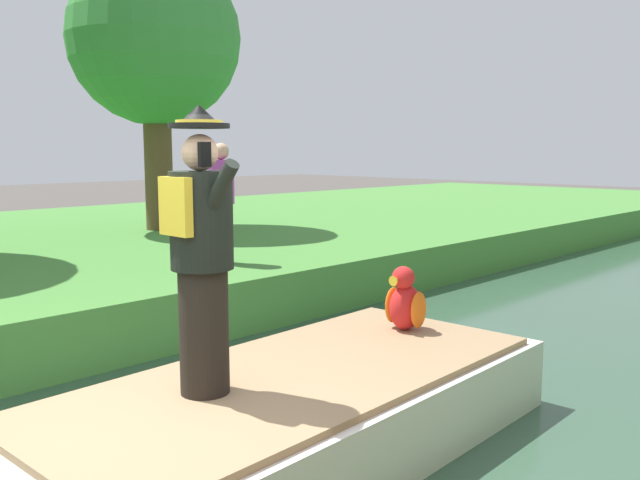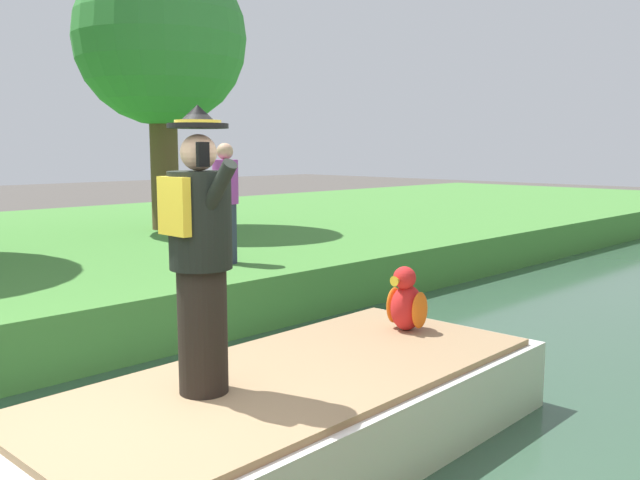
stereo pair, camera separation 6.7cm
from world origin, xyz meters
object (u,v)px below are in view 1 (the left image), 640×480
(tree_tall, at_px, (155,41))
(person_bystander, at_px, (222,203))
(person_pirate, at_px, (202,252))
(boat, at_px, (296,414))
(parrot_plush, at_px, (405,302))

(tree_tall, xyz_separation_m, person_bystander, (3.93, -1.56, -2.67))
(person_pirate, bearing_deg, tree_tall, 152.45)
(person_pirate, height_order, person_bystander, person_pirate)
(boat, bearing_deg, tree_tall, 153.45)
(boat, xyz_separation_m, tree_tall, (-7.75, 3.87, 3.84))
(boat, relative_size, person_pirate, 2.30)
(parrot_plush, bearing_deg, person_pirate, -89.91)
(parrot_plush, xyz_separation_m, person_bystander, (-3.68, 0.85, 0.62))
(parrot_plush, bearing_deg, tree_tall, 162.40)
(boat, relative_size, parrot_plush, 7.47)
(person_pirate, xyz_separation_m, tree_tall, (-7.61, 4.56, 2.60))
(boat, height_order, parrot_plush, parrot_plush)
(person_pirate, height_order, tree_tall, tree_tall)
(parrot_plush, height_order, tree_tall, tree_tall)
(tree_tall, relative_size, person_bystander, 3.19)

